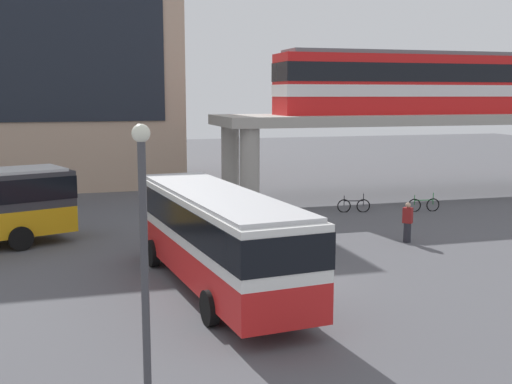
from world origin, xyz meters
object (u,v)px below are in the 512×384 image
bicycle_green (424,205)px  bus_main (216,229)px  train (466,83)px  bicycle_black (354,206)px  pedestrian_near_building (407,224)px

bicycle_green → bus_main: bearing=-142.6°
train → bicycle_black: 12.87m
bus_main → bicycle_green: (13.88, 10.60, -1.63)m
train → bicycle_black: size_ratio=14.29×
train → bicycle_green: train is taller
bus_main → bicycle_black: 15.37m
bicycle_green → bicycle_black: bearing=167.3°
bicycle_green → bicycle_black: size_ratio=1.01×
train → pedestrian_near_building: size_ratio=14.44×
bus_main → pedestrian_near_building: bearing=24.6°
bicycle_green → pedestrian_near_building: bearing=-125.7°
train → bicycle_green: (-6.11, -5.70, -6.69)m
pedestrian_near_building → bicycle_green: bearing=54.3°
train → bus_main: 26.29m
train → bicycle_black: (-9.86, -4.86, -6.69)m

